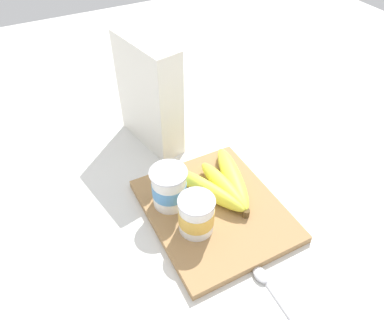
{
  "coord_description": "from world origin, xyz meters",
  "views": [
    {
      "loc": [
        -0.41,
        0.27,
        0.6
      ],
      "look_at": [
        0.1,
        0.0,
        0.07
      ],
      "focal_mm": 34.4,
      "sensor_mm": 36.0,
      "label": 1
    }
  ],
  "objects": [
    {
      "name": "cutting_board",
      "position": [
        0.0,
        0.0,
        0.01
      ],
      "size": [
        0.3,
        0.26,
        0.02
      ],
      "primitive_type": "cube",
      "color": "#A37A4C",
      "rests_on": "ground_plane"
    },
    {
      "name": "yogurt_cup_front",
      "position": [
        -0.03,
        0.06,
        0.06
      ],
      "size": [
        0.07,
        0.07,
        0.08
      ],
      "color": "white",
      "rests_on": "cutting_board"
    },
    {
      "name": "spoon",
      "position": [
        -0.19,
        -0.0,
        0.01
      ],
      "size": [
        0.13,
        0.02,
        0.01
      ],
      "color": "silver",
      "rests_on": "ground_plane"
    },
    {
      "name": "yogurt_cup_back",
      "position": [
        0.05,
        0.07,
        0.06
      ],
      "size": [
        0.07,
        0.07,
        0.09
      ],
      "color": "white",
      "rests_on": "cutting_board"
    },
    {
      "name": "cereal_box",
      "position": [
        0.28,
        0.02,
        0.13
      ],
      "size": [
        0.19,
        0.1,
        0.26
      ],
      "primitive_type": "cube",
      "rotation": [
        0.0,
        0.0,
        0.19
      ],
      "color": "white",
      "rests_on": "ground_plane"
    },
    {
      "name": "banana_bunch",
      "position": [
        0.04,
        -0.04,
        0.04
      ],
      "size": [
        0.19,
        0.16,
        0.04
      ],
      "color": "yellow",
      "rests_on": "cutting_board"
    },
    {
      "name": "ground_plane",
      "position": [
        0.0,
        0.0,
        0.0
      ],
      "size": [
        2.4,
        2.4,
        0.0
      ],
      "primitive_type": "plane",
      "color": "silver"
    }
  ]
}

